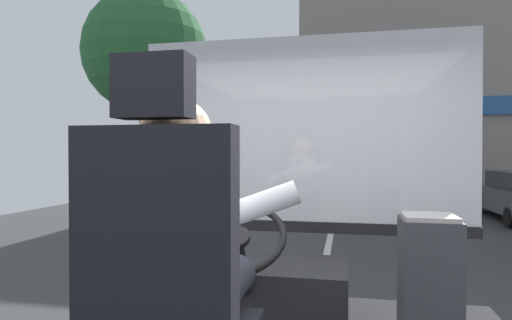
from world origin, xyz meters
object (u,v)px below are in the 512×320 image
object	(u,v)px
bus_driver	(183,244)
fare_box	(429,299)
steering_console	(255,293)
driver_seat	(169,309)

from	to	relation	value
bus_driver	fare_box	size ratio (longest dim) A/B	0.98
steering_console	fare_box	bearing A→B (deg)	-25.49
steering_console	fare_box	xyz separation A→B (m)	(0.91, -0.44, 0.17)
fare_box	driver_seat	bearing A→B (deg)	-136.67
driver_seat	bus_driver	xyz separation A→B (m)	(-0.00, 0.12, 0.18)
bus_driver	steering_console	size ratio (longest dim) A/B	0.69
driver_seat	fare_box	world-z (taller)	driver_seat
driver_seat	fare_box	bearing A→B (deg)	43.33
bus_driver	fare_box	bearing A→B (deg)	39.17
bus_driver	driver_seat	bearing A→B (deg)	-90.00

